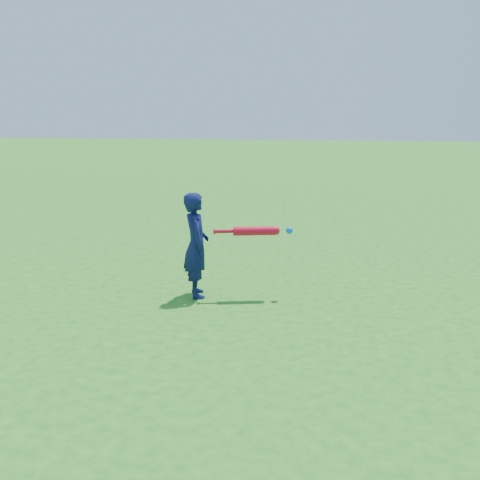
# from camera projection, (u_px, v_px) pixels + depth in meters

# --- Properties ---
(ground) EXTENTS (80.00, 80.00, 0.00)m
(ground) POSITION_uv_depth(u_px,v_px,m) (265.00, 290.00, 6.41)
(ground) COLOR #22761C
(ground) RESTS_ON ground
(child) EXTENTS (0.43, 0.52, 1.21)m
(child) POSITION_uv_depth(u_px,v_px,m) (196.00, 245.00, 6.08)
(child) COLOR #0F1346
(child) RESTS_ON ground
(bat_swing) EXTENTS (0.88, 0.28, 0.10)m
(bat_swing) POSITION_uv_depth(u_px,v_px,m) (258.00, 231.00, 6.03)
(bat_swing) COLOR red
(bat_swing) RESTS_ON ground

